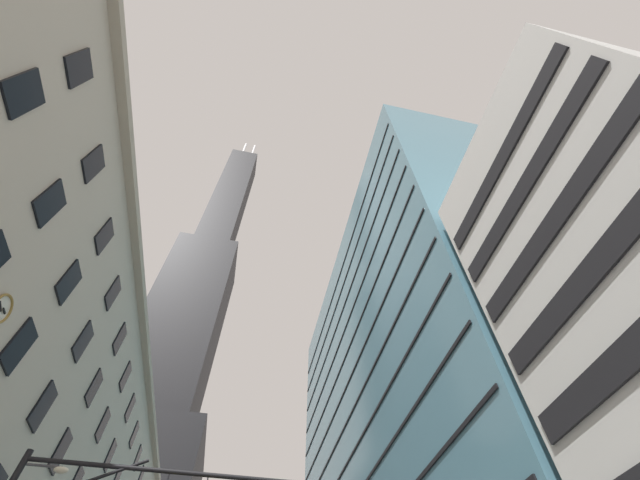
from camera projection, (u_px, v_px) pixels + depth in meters
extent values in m
cube|color=#B2A893|center=(146.00, 354.00, 37.08)|extent=(0.70, 62.47, 0.60)
cube|color=black|center=(19.00, 346.00, 17.13)|extent=(0.14, 1.40, 2.20)
cube|color=black|center=(43.00, 406.00, 20.03)|extent=(0.14, 1.40, 2.20)
cube|color=black|center=(60.00, 451.00, 22.92)|extent=(0.14, 1.40, 2.20)
cube|color=black|center=(24.00, 93.00, 14.73)|extent=(0.14, 1.40, 2.20)
cube|color=black|center=(50.00, 203.00, 17.62)|extent=(0.14, 1.40, 2.20)
cube|color=black|center=(69.00, 282.00, 20.52)|extent=(0.14, 1.40, 2.20)
cube|color=black|center=(83.00, 341.00, 23.41)|extent=(0.14, 1.40, 2.20)
cube|color=black|center=(94.00, 388.00, 26.31)|extent=(0.14, 1.40, 2.20)
cube|color=black|center=(103.00, 425.00, 29.20)|extent=(0.14, 1.40, 2.20)
cube|color=black|center=(110.00, 455.00, 32.09)|extent=(0.14, 1.40, 2.20)
cube|color=black|center=(79.00, 68.00, 18.12)|extent=(0.14, 1.40, 2.20)
cube|color=black|center=(93.00, 164.00, 21.01)|extent=(0.14, 1.40, 2.20)
cube|color=black|center=(104.00, 236.00, 23.90)|extent=(0.14, 1.40, 2.20)
cube|color=black|center=(113.00, 293.00, 26.80)|extent=(0.14, 1.40, 2.20)
cube|color=black|center=(120.00, 339.00, 29.69)|extent=(0.14, 1.40, 2.20)
cube|color=black|center=(125.00, 376.00, 32.59)|extent=(0.14, 1.40, 2.20)
cube|color=black|center=(130.00, 408.00, 35.48)|extent=(0.14, 1.40, 2.20)
cube|color=black|center=(134.00, 435.00, 38.37)|extent=(0.14, 1.40, 2.20)
cube|color=black|center=(137.00, 458.00, 41.27)|extent=(0.14, 1.40, 2.20)
cube|color=black|center=(140.00, 478.00, 44.16)|extent=(0.14, 1.40, 2.20)
torus|color=olive|center=(2.00, 309.00, 15.50)|extent=(0.11, 1.24, 1.24)
cylinder|color=silver|center=(1.00, 308.00, 15.50)|extent=(0.05, 1.07, 1.07)
cube|color=black|center=(4.00, 311.00, 15.59)|extent=(0.03, 0.32, 0.09)
cube|color=black|center=(1.00, 306.00, 15.33)|extent=(0.03, 0.47, 0.19)
cube|color=black|center=(183.00, 328.00, 107.36)|extent=(19.05, 19.05, 61.76)
cube|color=black|center=(230.00, 201.00, 163.38)|extent=(12.25, 12.25, 77.20)
cylinder|color=silver|center=(243.00, 153.00, 203.33)|extent=(1.20, 1.20, 22.62)
cylinder|color=silver|center=(252.00, 154.00, 203.92)|extent=(1.20, 1.20, 22.62)
cube|color=black|center=(596.00, 266.00, 13.87)|extent=(0.16, 11.81, 1.10)
cube|color=black|center=(555.00, 221.00, 16.29)|extent=(0.16, 11.81, 1.10)
cube|color=black|center=(525.00, 187.00, 18.71)|extent=(0.16, 11.81, 1.10)
cube|color=black|center=(501.00, 161.00, 21.13)|extent=(0.16, 11.81, 1.10)
cube|color=teal|center=(403.00, 404.00, 46.52)|extent=(14.41, 53.44, 54.31)
cube|color=black|center=(349.00, 460.00, 39.87)|extent=(0.12, 52.44, 0.24)
cube|color=black|center=(347.00, 422.00, 43.09)|extent=(0.12, 52.44, 0.24)
cube|color=black|center=(345.00, 390.00, 46.32)|extent=(0.12, 52.44, 0.24)
cube|color=black|center=(343.00, 362.00, 49.54)|extent=(0.12, 52.44, 0.24)
cube|color=black|center=(342.00, 337.00, 52.77)|extent=(0.12, 52.44, 0.24)
cube|color=black|center=(341.00, 316.00, 55.99)|extent=(0.12, 52.44, 0.24)
cube|color=black|center=(340.00, 296.00, 59.22)|extent=(0.12, 52.44, 0.24)
cube|color=black|center=(339.00, 279.00, 62.45)|extent=(0.12, 52.44, 0.24)
cylinder|color=black|center=(174.00, 472.00, 12.38)|extent=(8.91, 0.14, 0.14)
cylinder|color=#47474C|center=(42.00, 466.00, 15.09)|extent=(1.51, 0.10, 0.10)
ellipsoid|color=#EFE5C6|center=(61.00, 470.00, 15.10)|extent=(0.56, 0.32, 0.24)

